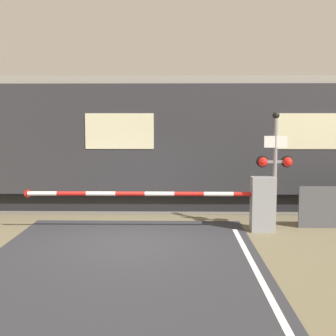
{
  "coord_description": "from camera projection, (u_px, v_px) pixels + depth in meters",
  "views": [
    {
      "loc": [
        1.07,
        -10.83,
        2.88
      ],
      "look_at": [
        0.85,
        1.54,
        1.55
      ],
      "focal_mm": 50.0,
      "sensor_mm": 36.0,
      "label": 1
    }
  ],
  "objects": [
    {
      "name": "ground_plane",
      "position": [
        131.0,
        240.0,
        11.09
      ],
      "size": [
        80.0,
        80.0,
        0.0
      ],
      "primitive_type": "plane",
      "color": "#6B6047"
    },
    {
      "name": "track_bed",
      "position": [
        144.0,
        204.0,
        15.56
      ],
      "size": [
        36.0,
        3.2,
        0.13
      ],
      "color": "#666056",
      "rests_on": "ground_plane"
    },
    {
      "name": "train",
      "position": [
        296.0,
        142.0,
        15.25
      ],
      "size": [
        20.34,
        2.94,
        4.13
      ],
      "color": "black",
      "rests_on": "ground_plane"
    },
    {
      "name": "crossing_barrier",
      "position": [
        243.0,
        202.0,
        11.9
      ],
      "size": [
        6.42,
        0.44,
        1.39
      ],
      "color": "gray",
      "rests_on": "ground_plane"
    },
    {
      "name": "signal_post",
      "position": [
        275.0,
        163.0,
        11.94
      ],
      "size": [
        0.93,
        0.26,
        3.04
      ],
      "color": "gray",
      "rests_on": "ground_plane"
    }
  ]
}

